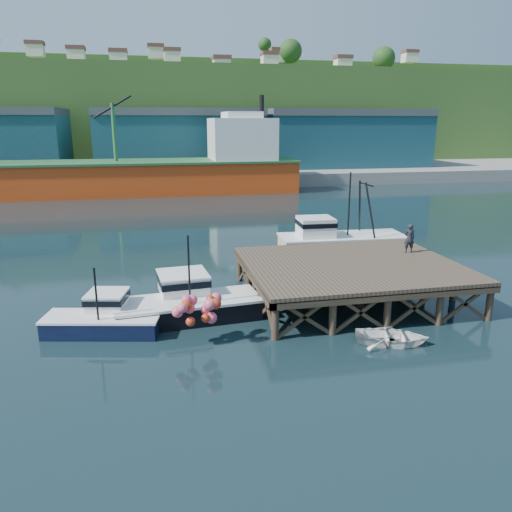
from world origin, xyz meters
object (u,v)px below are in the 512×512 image
object	(u,v)px
boat_navy	(104,318)
dinghy	(392,337)
dockworker	(409,238)
boat_black	(187,302)
trawler	(340,239)

from	to	relation	value
boat_navy	dinghy	world-z (taller)	boat_navy
boat_navy	dockworker	size ratio (longest dim) A/B	3.26
boat_black	trawler	xyz separation A→B (m)	(12.38, 10.03, 0.47)
boat_navy	dockworker	world-z (taller)	dockworker
boat_black	dinghy	bearing A→B (deg)	-35.93
boat_navy	boat_black	world-z (taller)	boat_black
boat_black	dockworker	world-z (taller)	boat_black
boat_navy	boat_black	xyz separation A→B (m)	(4.12, 1.01, 0.15)
boat_black	dockworker	distance (m)	14.33
boat_black	dinghy	size ratio (longest dim) A/B	2.31
trawler	dockworker	bearing A→B (deg)	-75.36
boat_navy	dinghy	xyz separation A→B (m)	(13.12, -4.29, -0.35)
dinghy	dockworker	bearing A→B (deg)	-10.64
trawler	dinghy	world-z (taller)	trawler
boat_black	trawler	bearing A→B (deg)	33.58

